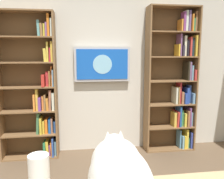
{
  "coord_description": "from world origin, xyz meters",
  "views": [
    {
      "loc": [
        0.34,
        1.4,
        1.53
      ],
      "look_at": [
        -0.01,
        -1.09,
        1.14
      ],
      "focal_mm": 37.24,
      "sensor_mm": 36.0,
      "label": 1
    }
  ],
  "objects_px": {
    "cat": "(119,177)",
    "paper_towel_roll": "(39,176)",
    "bookshelf_right": "(35,90)",
    "wall_mounted_tv": "(102,64)",
    "bookshelf_left": "(176,82)"
  },
  "relations": [
    {
      "from": "wall_mounted_tv",
      "to": "paper_towel_roll",
      "type": "height_order",
      "value": "wall_mounted_tv"
    },
    {
      "from": "bookshelf_right",
      "to": "wall_mounted_tv",
      "type": "height_order",
      "value": "bookshelf_right"
    },
    {
      "from": "bookshelf_right",
      "to": "paper_towel_roll",
      "type": "relative_size",
      "value": 9.19
    },
    {
      "from": "wall_mounted_tv",
      "to": "paper_towel_roll",
      "type": "distance_m",
      "value": 2.47
    },
    {
      "from": "bookshelf_left",
      "to": "cat",
      "type": "height_order",
      "value": "bookshelf_left"
    },
    {
      "from": "bookshelf_right",
      "to": "wall_mounted_tv",
      "type": "bearing_deg",
      "value": -175.17
    },
    {
      "from": "wall_mounted_tv",
      "to": "bookshelf_right",
      "type": "bearing_deg",
      "value": 4.83
    },
    {
      "from": "bookshelf_right",
      "to": "paper_towel_roll",
      "type": "distance_m",
      "value": 2.31
    },
    {
      "from": "bookshelf_left",
      "to": "bookshelf_right",
      "type": "height_order",
      "value": "bookshelf_left"
    },
    {
      "from": "cat",
      "to": "paper_towel_roll",
      "type": "distance_m",
      "value": 0.44
    },
    {
      "from": "bookshelf_left",
      "to": "paper_towel_roll",
      "type": "distance_m",
      "value": 2.86
    },
    {
      "from": "bookshelf_right",
      "to": "cat",
      "type": "xyz_separation_m",
      "value": [
        -0.82,
        2.46,
        -0.05
      ]
    },
    {
      "from": "bookshelf_left",
      "to": "paper_towel_roll",
      "type": "bearing_deg",
      "value": 52.71
    },
    {
      "from": "bookshelf_right",
      "to": "paper_towel_roll",
      "type": "xyz_separation_m",
      "value": [
        -0.43,
        2.27,
        -0.12
      ]
    },
    {
      "from": "wall_mounted_tv",
      "to": "bookshelf_left",
      "type": "bearing_deg",
      "value": 175.75
    }
  ]
}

